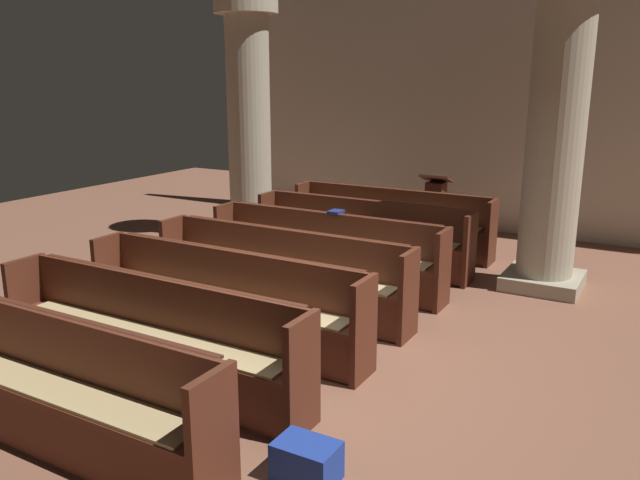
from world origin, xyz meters
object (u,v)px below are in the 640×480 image
(pew_row_0, at_px, (391,219))
(pew_row_3, at_px, (280,270))
(hymn_book, at_px, (336,212))
(pew_row_5, at_px, (148,332))
(pillar_aisle_side, at_px, (556,129))
(pew_row_6, at_px, (45,380))
(pew_row_4, at_px, (223,297))
(pew_row_1, at_px, (361,233))
(pillar_far_side, at_px, (249,116))
(kneeler_box_blue, at_px, (307,461))
(pew_row_2, at_px, (325,249))
(lectern, at_px, (435,213))

(pew_row_0, bearing_deg, pew_row_3, -90.00)
(pew_row_3, height_order, hymn_book, hymn_book)
(pew_row_5, relative_size, pillar_aisle_side, 0.82)
(pew_row_6, relative_size, hymn_book, 15.86)
(pew_row_4, bearing_deg, pew_row_1, 90.00)
(pew_row_5, relative_size, pillar_far_side, 0.82)
(pillar_far_side, distance_m, hymn_book, 3.03)
(pew_row_4, xyz_separation_m, pillar_far_side, (-2.36, 3.76, 1.50))
(pillar_aisle_side, height_order, pillar_far_side, same)
(pew_row_4, distance_m, pillar_aisle_side, 4.44)
(pew_row_3, height_order, pew_row_6, same)
(hymn_book, relative_size, kneeler_box_blue, 0.48)
(pew_row_1, height_order, pew_row_2, same)
(pew_row_3, distance_m, pew_row_5, 2.06)
(pillar_far_side, bearing_deg, pew_row_5, -63.76)
(pillar_far_side, relative_size, kneeler_box_blue, 9.18)
(pew_row_3, bearing_deg, pew_row_6, -90.00)
(pew_row_1, bearing_deg, kneeler_box_blue, -67.98)
(pew_row_6, relative_size, lectern, 2.91)
(pew_row_0, distance_m, hymn_book, 1.92)
(pew_row_6, bearing_deg, pew_row_1, 90.00)
(pew_row_5, relative_size, lectern, 2.91)
(pew_row_2, bearing_deg, pew_row_4, -90.00)
(pew_row_0, xyz_separation_m, pew_row_6, (0.00, -6.17, 0.00))
(pew_row_1, distance_m, pillar_aisle_side, 2.86)
(pew_row_1, distance_m, lectern, 2.02)
(pillar_aisle_side, bearing_deg, hymn_book, -153.68)
(pew_row_3, distance_m, pillar_far_side, 3.91)
(pew_row_3, bearing_deg, pew_row_4, -90.00)
(pew_row_2, relative_size, pew_row_4, 1.00)
(pew_row_0, height_order, pew_row_5, same)
(pillar_aisle_side, distance_m, lectern, 3.06)
(pew_row_1, xyz_separation_m, pillar_aisle_side, (2.41, 0.33, 1.50))
(pew_row_2, height_order, kneeler_box_blue, pew_row_2)
(hymn_book, height_order, kneeler_box_blue, hymn_book)
(pew_row_2, height_order, pew_row_4, same)
(pew_row_0, relative_size, pew_row_1, 1.00)
(pew_row_1, xyz_separation_m, pillar_far_side, (-2.36, 0.67, 1.50))
(pew_row_0, distance_m, kneeler_box_blue, 5.93)
(pew_row_0, distance_m, pew_row_2, 2.06)
(pew_row_4, bearing_deg, lectern, 85.97)
(pew_row_0, relative_size, pew_row_6, 1.00)
(pew_row_2, height_order, lectern, lectern)
(pillar_aisle_side, distance_m, hymn_book, 2.83)
(pew_row_0, bearing_deg, pillar_far_side, -171.47)
(pew_row_1, bearing_deg, pillar_far_side, 164.05)
(pew_row_2, height_order, pew_row_5, same)
(pew_row_5, height_order, lectern, lectern)
(pew_row_2, height_order, pillar_aisle_side, pillar_aisle_side)
(pew_row_4, relative_size, hymn_book, 15.86)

